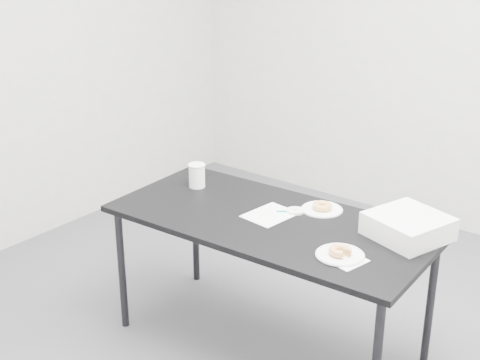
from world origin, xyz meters
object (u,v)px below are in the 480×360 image
Objects in this scene: plate_near at (340,255)px; bakery_box at (408,226)px; plate_far at (322,209)px; coffee_cup at (197,175)px; pen at (288,211)px; donut_far at (322,206)px; table at (270,229)px; donut_near at (340,251)px; scorecard at (270,215)px.

bakery_box reaches higher than plate_near.
plate_far is 0.76m from coffee_cup.
bakery_box is at bearing -25.26° from pen.
coffee_cup reaches higher than pen.
plate_near is (0.46, -0.26, -0.00)m from pen.
pen is at bearing -132.32° from plate_far.
donut_far reaches higher than plate_near.
bakery_box reaches higher than pen.
plate_far is (0.12, 0.14, -0.00)m from pen.
bakery_box is at bearing 67.53° from plate_near.
coffee_cup is at bearing -167.87° from plate_far.
plate_far is 2.13× the size of donut_far.
pen is at bearing -151.37° from bakery_box.
plate_far reaches higher than table.
pen is 1.16× the size of donut_far.
coffee_cup is 1.24m from bakery_box.
coffee_cup is at bearing 167.70° from donut_near.
table is at bearing -120.30° from plate_far.
plate_near is at bearing 0.00° from donut_near.
pen reaches higher than scorecard.
bakery_box is at bearing -2.00° from donut_far.
donut_near reaches higher than plate_far.
coffee_cup is at bearing 167.68° from table.
pen is at bearing -132.32° from donut_far.
coffee_cup is (-0.62, -0.02, 0.06)m from pen.
donut_far is (0.12, 0.14, 0.02)m from pen.
donut_far is (0.18, 0.22, 0.02)m from scorecard.
pen is (0.03, 0.12, 0.06)m from table.
plate_far is 0.02m from donut_far.
plate_far is at bearing 12.13° from coffee_cup.
pen reaches higher than table.
donut_far reaches higher than table.
scorecard is 0.29m from donut_far.
donut_near is 0.52m from plate_far.
plate_near is 1.03× the size of plate_far.
bakery_box reaches higher than scorecard.
plate_near is (0.49, -0.13, 0.06)m from table.
coffee_cup is (-0.59, 0.10, 0.13)m from table.
scorecard reaches higher than table.
donut_near is 1.10m from coffee_cup.
table is 0.70m from bakery_box.
donut_near is 0.76× the size of coffee_cup.
donut_far is at bearing 130.59° from plate_near.
scorecard is (-0.03, 0.04, 0.06)m from table.
table is at bearing -9.69° from coffee_cup.
coffee_cup is at bearing -179.34° from scorecard.
coffee_cup reaches higher than table.
table is 0.51m from plate_near.
pen is 0.55× the size of plate_far.
pen is at bearing 150.88° from donut_near.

